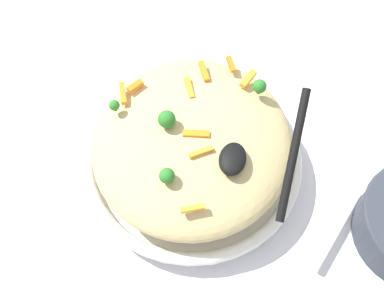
{
  "coord_description": "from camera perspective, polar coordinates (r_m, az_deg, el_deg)",
  "views": [
    {
      "loc": [
        0.36,
        0.08,
        0.72
      ],
      "look_at": [
        0.0,
        0.0,
        0.08
      ],
      "focal_mm": 42.64,
      "sensor_mm": 36.0,
      "label": 1
    }
  ],
  "objects": [
    {
      "name": "carrot_piece_2",
      "position": [
        0.75,
        -7.14,
        7.21
      ],
      "size": [
        0.03,
        0.02,
        0.01
      ],
      "primitive_type": "cube",
      "rotation": [
        0.0,
        0.0,
        5.67
      ],
      "color": "orange",
      "rests_on": "pasta_mound"
    },
    {
      "name": "ground_plane",
      "position": [
        0.81,
        -0.0,
        -2.83
      ],
      "size": [
        2.4,
        2.4,
        0.0
      ],
      "primitive_type": "plane",
      "color": "silver"
    },
    {
      "name": "broccoli_floret_1",
      "position": [
        0.74,
        8.45,
        7.14
      ],
      "size": [
        0.02,
        0.02,
        0.03
      ],
      "color": "#296820",
      "rests_on": "pasta_mound"
    },
    {
      "name": "broccoli_floret_2",
      "position": [
        0.65,
        -3.15,
        -4.0
      ],
      "size": [
        0.02,
        0.02,
        0.03
      ],
      "color": "#296820",
      "rests_on": "pasta_mound"
    },
    {
      "name": "broccoli_floret_0",
      "position": [
        0.72,
        -9.68,
        4.78
      ],
      "size": [
        0.02,
        0.02,
        0.02
      ],
      "color": "#296820",
      "rests_on": "pasta_mound"
    },
    {
      "name": "carrot_piece_6",
      "position": [
        0.74,
        -0.34,
        7.02
      ],
      "size": [
        0.04,
        0.03,
        0.01
      ],
      "primitive_type": "cube",
      "rotation": [
        0.0,
        0.0,
        3.59
      ],
      "color": "orange",
      "rests_on": "pasta_mound"
    },
    {
      "name": "carrot_piece_4",
      "position": [
        0.78,
        4.9,
        9.92
      ],
      "size": [
        0.03,
        0.02,
        0.01
      ],
      "primitive_type": "cube",
      "rotation": [
        0.0,
        0.0,
        3.62
      ],
      "color": "orange",
      "rests_on": "pasta_mound"
    },
    {
      "name": "serving_spoon",
      "position": [
        0.65,
        7.95,
        -1.68
      ],
      "size": [
        0.17,
        0.11,
        0.1
      ],
      "color": "black",
      "rests_on": "pasta_mound"
    },
    {
      "name": "serving_bowl",
      "position": [
        0.79,
        -0.0,
        -1.97
      ],
      "size": [
        0.38,
        0.38,
        0.05
      ],
      "color": "white",
      "rests_on": "ground_plane"
    },
    {
      "name": "carrot_piece_8",
      "position": [
        0.67,
        1.14,
        -1.04
      ],
      "size": [
        0.03,
        0.03,
        0.01
      ],
      "primitive_type": "cube",
      "rotation": [
        0.0,
        0.0,
        5.32
      ],
      "color": "orange",
      "rests_on": "pasta_mound"
    },
    {
      "name": "carrot_piece_3",
      "position": [
        0.69,
        0.51,
        1.3
      ],
      "size": [
        0.02,
        0.04,
        0.01
      ],
      "primitive_type": "cube",
      "rotation": [
        0.0,
        0.0,
        4.89
      ],
      "color": "orange",
      "rests_on": "pasta_mound"
    },
    {
      "name": "broccoli_floret_3",
      "position": [
        0.69,
        -3.18,
        3.09
      ],
      "size": [
        0.03,
        0.03,
        0.03
      ],
      "color": "#296820",
      "rests_on": "pasta_mound"
    },
    {
      "name": "carrot_piece_1",
      "position": [
        0.64,
        0.08,
        -8.06
      ],
      "size": [
        0.02,
        0.03,
        0.01
      ],
      "primitive_type": "cube",
      "rotation": [
        0.0,
        0.0,
        2.0
      ],
      "color": "orange",
      "rests_on": "pasta_mound"
    },
    {
      "name": "carrot_piece_0",
      "position": [
        0.76,
        7.05,
        8.11
      ],
      "size": [
        0.04,
        0.02,
        0.01
      ],
      "primitive_type": "cube",
      "rotation": [
        0.0,
        0.0,
        2.76
      ],
      "color": "orange",
      "rests_on": "pasta_mound"
    },
    {
      "name": "carrot_piece_5",
      "position": [
        0.75,
        -8.64,
        6.29
      ],
      "size": [
        0.04,
        0.02,
        0.01
      ],
      "primitive_type": "cube",
      "rotation": [
        0.0,
        0.0,
        0.41
      ],
      "color": "orange",
      "rests_on": "pasta_mound"
    },
    {
      "name": "carrot_piece_7",
      "position": [
        0.77,
        1.5,
        9.09
      ],
      "size": [
        0.04,
        0.03,
        0.01
      ],
      "primitive_type": "cube",
      "rotation": [
        0.0,
        0.0,
        3.61
      ],
      "color": "orange",
      "rests_on": "pasta_mound"
    },
    {
      "name": "pasta_mound",
      "position": [
        0.74,
        -0.0,
        0.28
      ],
      "size": [
        0.34,
        0.32,
        0.09
      ],
      "primitive_type": "ellipsoid",
      "color": "#D1BA7A",
      "rests_on": "serving_bowl"
    }
  ]
}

